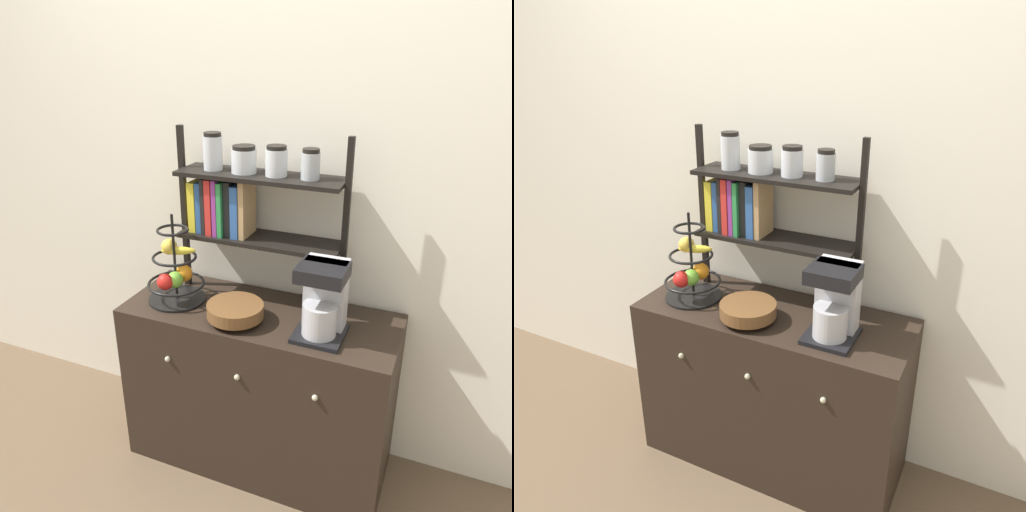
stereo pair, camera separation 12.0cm
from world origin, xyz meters
The scene contains 7 objects.
ground_plane centered at (0.00, 0.00, 0.00)m, with size 12.00×12.00×0.00m, color brown.
wall_back centered at (0.00, 0.50, 1.30)m, with size 7.00×0.05×2.60m, color silver.
sideboard centered at (0.00, 0.23, 0.39)m, with size 1.17×0.47×0.79m.
coffee_maker centered at (0.29, 0.17, 0.93)m, with size 0.19×0.20×0.30m.
fruit_stand centered at (-0.38, 0.19, 0.92)m, with size 0.25×0.25×0.40m.
wooden_bowl centered at (-0.07, 0.13, 0.83)m, with size 0.23×0.23×0.08m.
shelf_hutch centered at (-0.14, 0.36, 1.24)m, with size 0.75×0.20×0.74m.
Camera 1 is at (0.71, -1.49, 1.83)m, focal length 35.00 mm.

